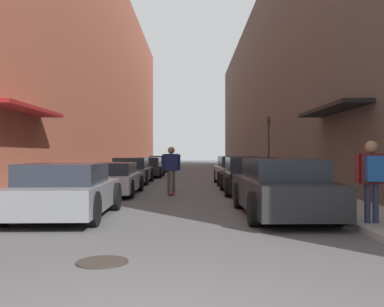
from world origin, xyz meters
name	(u,v)px	position (x,y,z in m)	size (l,w,h in m)	color
ground	(184,177)	(0.00, 23.99, 0.00)	(131.96, 131.96, 0.00)	#515154
curb_strip_left	(128,172)	(-4.45, 29.99, 0.06)	(1.80, 59.98, 0.12)	gray
curb_strip_right	(242,172)	(4.45, 29.99, 0.06)	(1.80, 59.98, 0.12)	gray
building_row_left	(91,71)	(-7.35, 29.99, 7.88)	(4.90, 59.98, 15.77)	brown
building_row_right	(279,87)	(7.35, 29.99, 6.64)	(4.90, 59.98, 13.28)	#564C47
parked_car_left_0	(64,191)	(-2.46, 6.44, 0.61)	(2.01, 4.07, 1.25)	gray
parked_car_left_1	(111,179)	(-2.44, 12.01, 0.56)	(1.90, 4.49, 1.15)	#B7B7BC
parked_car_left_2	(131,171)	(-2.57, 17.99, 0.62)	(1.85, 4.71, 1.27)	#515459
parked_car_left_3	(145,167)	(-2.44, 23.63, 0.61)	(2.09, 4.69, 1.24)	#232326
parked_car_left_4	(152,165)	(-2.55, 29.39, 0.60)	(2.02, 4.32, 1.21)	#515459
parked_car_left_5	(159,163)	(-2.46, 35.19, 0.62)	(1.99, 4.23, 1.29)	silver
parked_car_right_0	(279,188)	(2.51, 6.67, 0.66)	(1.87, 4.69, 1.35)	#232326
parked_car_right_1	(248,176)	(2.54, 12.34, 0.64)	(2.00, 4.06, 1.34)	black
parked_car_right_2	(235,171)	(2.56, 17.18, 0.65)	(2.00, 4.22, 1.35)	#B7B7BC
skateboarder	(170,165)	(-0.31, 11.95, 1.06)	(0.66, 0.78, 1.71)	#B2231E
manhole_cover	(101,262)	(-0.78, 2.43, 0.01)	(0.70, 0.70, 0.02)	#332D28
traffic_light	(267,140)	(4.72, 20.61, 2.23)	(0.16, 0.22, 3.41)	#2D2D2D
pedestrian	(371,172)	(3.92, 4.96, 1.12)	(0.64, 0.35, 1.60)	#2D3351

